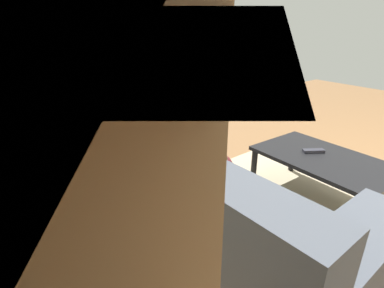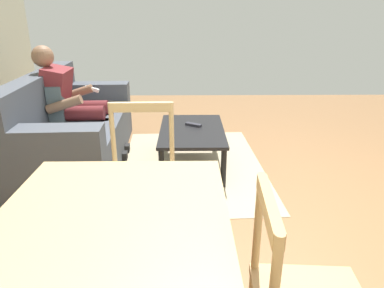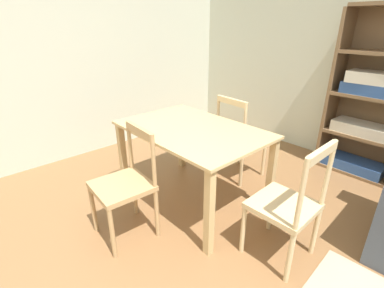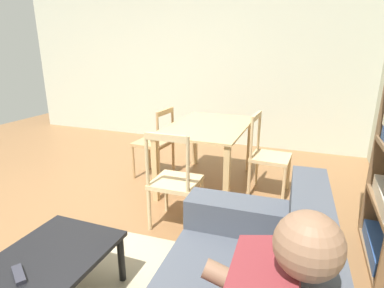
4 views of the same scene
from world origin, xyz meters
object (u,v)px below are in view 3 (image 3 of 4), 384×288
bookshelf (373,105)px  dining_table (192,139)px  dining_chair_near_wall (240,139)px  dining_chair_by_doorway (125,185)px  dining_chair_facing_couch (287,206)px

bookshelf → dining_table: 2.05m
dining_chair_near_wall → dining_chair_by_doorway: bearing=-89.8°
dining_chair_facing_couch → dining_chair_by_doorway: dining_chair_facing_couch is taller
bookshelf → dining_chair_by_doorway: 2.73m
dining_chair_near_wall → dining_chair_by_doorway: size_ratio=1.03×
dining_chair_near_wall → bookshelf: bearing=51.0°
dining_chair_facing_couch → dining_chair_by_doorway: 1.23m
dining_chair_facing_couch → dining_chair_near_wall: bearing=144.5°
dining_chair_near_wall → dining_chair_by_doorway: (0.00, -1.43, 0.01)m
dining_table → dining_chair_facing_couch: 1.02m
dining_table → dining_chair_near_wall: 0.74m
bookshelf → dining_chair_facing_couch: (0.10, -1.83, -0.36)m
dining_chair_by_doorway → dining_chair_near_wall: bearing=90.2°
bookshelf → dining_chair_near_wall: bookshelf is taller
dining_chair_facing_couch → dining_chair_by_doorway: (-1.00, -0.72, 0.01)m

